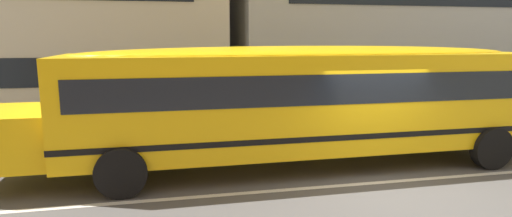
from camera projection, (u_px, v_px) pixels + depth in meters
ground_plane at (380, 183)px, 9.33m from camera, size 400.00×400.00×0.00m
sidewalk_far at (289, 121)px, 16.20m from camera, size 120.00×3.00×0.01m
lane_centreline at (380, 182)px, 9.33m from camera, size 110.00×0.16×0.01m
school_bus at (297, 96)px, 10.30m from camera, size 13.49×3.19×3.01m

